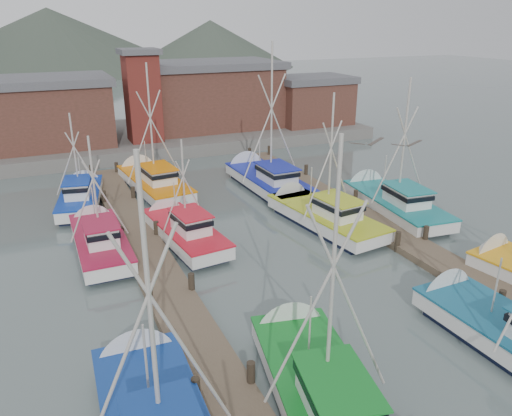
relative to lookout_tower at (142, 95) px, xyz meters
name	(u,v)px	position (x,y,z in m)	size (l,w,h in m)	color
ground	(360,322)	(2.00, -33.00, -5.55)	(260.00, 260.00, 0.00)	#445251
dock_left	(177,307)	(-5.00, -28.96, -5.34)	(2.30, 46.00, 1.50)	brown
dock_right	(423,252)	(9.00, -28.96, -5.34)	(2.30, 46.00, 1.50)	brown
quay	(157,136)	(2.00, 4.00, -4.95)	(44.00, 16.00, 1.20)	slate
shed_left	(41,111)	(-9.00, 2.00, -1.21)	(12.72, 8.48, 6.20)	brown
shed_center	(209,94)	(8.00, 4.00, -0.86)	(14.84, 9.54, 6.90)	brown
shed_right	(311,100)	(19.00, 1.00, -1.71)	(8.48, 6.36, 5.20)	brown
lookout_tower	(142,95)	(0.00, 0.00, 0.00)	(3.60, 3.60, 8.50)	maroon
distant_hills	(22,73)	(-10.76, 89.59, -5.55)	(175.00, 140.00, 42.00)	#3B4539
boat_4	(318,386)	(-2.16, -36.42, -4.86)	(4.70, 9.86, 10.32)	black
boat_5	(512,335)	(6.31, -37.00, -4.87)	(4.05, 9.72, 10.08)	black
boat_8	(182,230)	(-2.63, -21.65, -4.88)	(3.43, 8.46, 6.86)	black
boat_9	(320,214)	(6.05, -22.81, -4.87)	(4.09, 9.71, 9.20)	black
boat_10	(99,239)	(-7.26, -21.06, -4.87)	(3.10, 8.41, 7.39)	black
boat_11	(391,201)	(11.70, -22.69, -4.87)	(4.06, 9.99, 9.87)	black
boat_12	(152,181)	(-2.11, -11.58, -4.86)	(4.15, 10.04, 10.37)	black
boat_13	(266,179)	(6.03, -14.78, -4.86)	(4.73, 10.48, 11.87)	black
boat_14	(81,196)	(-7.39, -12.86, -4.87)	(3.96, 8.51, 7.21)	black
gull_near	(366,143)	(0.84, -34.02, 2.68)	(1.55, 0.66, 0.24)	gray
gull_far	(407,145)	(3.95, -32.50, 1.99)	(1.55, 0.63, 0.24)	gray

